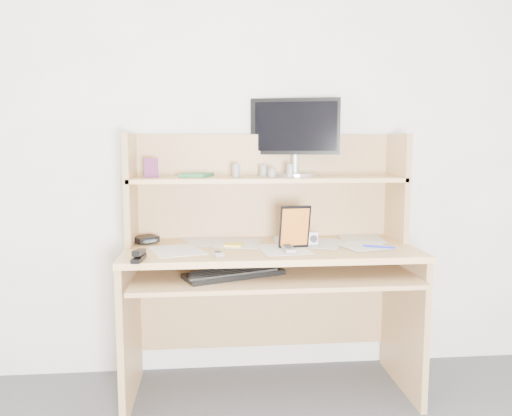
{
  "coord_description": "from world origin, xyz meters",
  "views": [
    {
      "loc": [
        -0.3,
        -0.9,
        1.23
      ],
      "look_at": [
        -0.08,
        1.43,
        0.95
      ],
      "focal_mm": 35.0,
      "sensor_mm": 36.0,
      "label": 1
    }
  ],
  "objects": [
    {
      "name": "back_wall",
      "position": [
        0.0,
        1.8,
        1.25
      ],
      "size": [
        3.6,
        0.04,
        2.5
      ],
      "primitive_type": "cube",
      "color": "white",
      "rests_on": "floor"
    },
    {
      "name": "flip_phone",
      "position": [
        -0.26,
        1.29,
        0.77
      ],
      "size": [
        0.06,
        0.08,
        0.02
      ],
      "primitive_type": "cube",
      "rotation": [
        0.0,
        0.0,
        0.3
      ],
      "color": "#AAAAAC",
      "rests_on": "paper_clutter"
    },
    {
      "name": "chip_stack_c",
      "position": [
        0.02,
        1.59,
        1.11
      ],
      "size": [
        0.05,
        0.05,
        0.05
      ],
      "primitive_type": "cylinder",
      "rotation": [
        0.0,
        0.0,
        0.23
      ],
      "color": "black",
      "rests_on": "desk"
    },
    {
      "name": "paper_clutter",
      "position": [
        0.0,
        1.48,
        0.75
      ],
      "size": [
        1.32,
        0.54,
        0.01
      ],
      "primitive_type": "cube",
      "color": "silver",
      "rests_on": "desk"
    },
    {
      "name": "sticky_note_pad",
      "position": [
        -0.18,
        1.51,
        0.76
      ],
      "size": [
        0.1,
        0.1,
        0.01
      ],
      "primitive_type": "cube",
      "rotation": [
        0.0,
        0.0,
        -0.25
      ],
      "color": "#FFEF43",
      "rests_on": "desk"
    },
    {
      "name": "digital_camera",
      "position": [
        0.18,
        1.49,
        0.79
      ],
      "size": [
        0.1,
        0.04,
        0.06
      ],
      "primitive_type": "cube",
      "rotation": [
        0.0,
        0.0,
        -0.0
      ],
      "color": "silver",
      "rests_on": "paper_clutter"
    },
    {
      "name": "blue_pen",
      "position": [
        0.51,
        1.38,
        0.76
      ],
      "size": [
        0.14,
        0.07,
        0.01
      ],
      "primitive_type": "cylinder",
      "rotation": [
        1.57,
        0.0,
        1.13
      ],
      "color": "#1C21D2",
      "rests_on": "paper_clutter"
    },
    {
      "name": "game_case",
      "position": [
        0.1,
        1.4,
        0.86
      ],
      "size": [
        0.15,
        0.03,
        0.21
      ],
      "primitive_type": "cube",
      "rotation": [
        0.0,
        0.0,
        0.11
      ],
      "color": "black",
      "rests_on": "paper_clutter"
    },
    {
      "name": "keyboard",
      "position": [
        -0.19,
        1.31,
        0.67
      ],
      "size": [
        0.48,
        0.32,
        0.03
      ],
      "rotation": [
        0.0,
        0.0,
        0.38
      ],
      "color": "black",
      "rests_on": "desk"
    },
    {
      "name": "shelf_book",
      "position": [
        -0.36,
        1.67,
        1.09
      ],
      "size": [
        0.18,
        0.21,
        0.02
      ],
      "primitive_type": "cube",
      "rotation": [
        0.0,
        0.0,
        -0.31
      ],
      "color": "#33814B",
      "rests_on": "desk"
    },
    {
      "name": "chip_stack_a",
      "position": [
        -0.01,
        1.67,
        1.11
      ],
      "size": [
        0.05,
        0.05,
        0.06
      ],
      "primitive_type": "cylinder",
      "rotation": [
        0.0,
        0.0,
        -0.09
      ],
      "color": "black",
      "rests_on": "desk"
    },
    {
      "name": "chip_stack_d",
      "position": [
        0.11,
        1.58,
        1.11
      ],
      "size": [
        0.05,
        0.05,
        0.07
      ],
      "primitive_type": "cylinder",
      "rotation": [
        0.0,
        0.0,
        0.26
      ],
      "color": "silver",
      "rests_on": "desk"
    },
    {
      "name": "desk",
      "position": [
        0.0,
        1.56,
        0.69
      ],
      "size": [
        1.4,
        0.7,
        1.3
      ],
      "color": "tan",
      "rests_on": "floor"
    },
    {
      "name": "monitor",
      "position": [
        0.16,
        1.72,
        1.3
      ],
      "size": [
        0.46,
        0.24,
        0.41
      ],
      "rotation": [
        0.0,
        0.0,
        -0.26
      ],
      "color": "silver",
      "rests_on": "desk"
    },
    {
      "name": "stapler",
      "position": [
        -0.6,
        1.22,
        0.78
      ],
      "size": [
        0.05,
        0.14,
        0.04
      ],
      "primitive_type": "cube",
      "rotation": [
        0.0,
        0.0,
        -0.1
      ],
      "color": "black",
      "rests_on": "paper_clutter"
    },
    {
      "name": "wallet",
      "position": [
        -0.62,
        1.63,
        0.77
      ],
      "size": [
        0.14,
        0.14,
        0.03
      ],
      "primitive_type": "cube",
      "rotation": [
        0.0,
        0.0,
        0.66
      ],
      "color": "black",
      "rests_on": "paper_clutter"
    },
    {
      "name": "card_box",
      "position": [
        -0.58,
        1.63,
        1.13
      ],
      "size": [
        0.07,
        0.03,
        0.1
      ],
      "primitive_type": "cube",
      "rotation": [
        0.0,
        0.0,
        0.19
      ],
      "color": "#A81628",
      "rests_on": "desk"
    },
    {
      "name": "chip_stack_b",
      "position": [
        -0.16,
        1.63,
        1.12
      ],
      "size": [
        0.05,
        0.05,
        0.07
      ],
      "primitive_type": "cylinder",
      "rotation": [
        0.0,
        0.0,
        0.25
      ],
      "color": "white",
      "rests_on": "desk"
    },
    {
      "name": "tv_remote",
      "position": [
        0.07,
        1.37,
        0.76
      ],
      "size": [
        0.05,
        0.16,
        0.02
      ],
      "primitive_type": "cube",
      "rotation": [
        0.0,
        0.0,
        0.05
      ],
      "color": "gray",
      "rests_on": "paper_clutter"
    }
  ]
}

